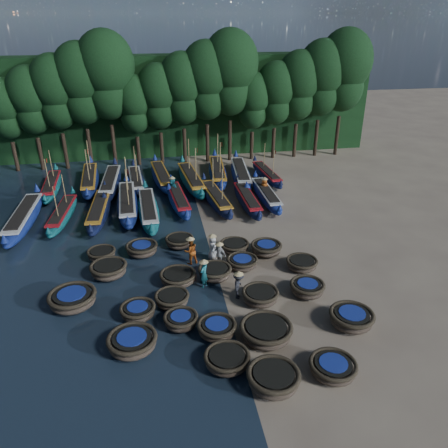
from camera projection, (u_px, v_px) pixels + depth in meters
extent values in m
plane|color=gray|center=(213.00, 261.00, 26.68)|extent=(120.00, 120.00, 0.00)
cube|color=black|center=(180.00, 106.00, 45.35)|extent=(40.00, 3.00, 10.00)
ellipsoid|color=#4F4031|center=(227.00, 361.00, 18.62)|extent=(2.13, 2.13, 0.59)
torus|color=#352D1F|center=(227.00, 356.00, 18.50)|extent=(2.01, 2.01, 0.18)
cylinder|color=black|center=(227.00, 355.00, 18.49)|extent=(1.53, 1.53, 0.05)
ellipsoid|color=#4F4031|center=(273.00, 380.00, 17.54)|extent=(2.11, 2.11, 0.72)
torus|color=#352D1F|center=(274.00, 374.00, 17.39)|extent=(2.20, 2.20, 0.22)
cylinder|color=black|center=(274.00, 373.00, 17.37)|extent=(1.66, 1.66, 0.07)
ellipsoid|color=#4F4031|center=(333.00, 369.00, 18.18)|extent=(2.18, 2.18, 0.59)
torus|color=#352D1F|center=(333.00, 364.00, 18.06)|extent=(2.03, 2.03, 0.18)
cylinder|color=black|center=(333.00, 363.00, 18.04)|extent=(1.55, 1.55, 0.05)
cylinder|color=navy|center=(334.00, 363.00, 18.03)|extent=(1.19, 1.19, 0.04)
ellipsoid|color=#4F4031|center=(133.00, 344.00, 19.50)|extent=(2.78, 2.78, 0.70)
torus|color=#352D1F|center=(132.00, 338.00, 19.35)|extent=(2.28, 2.28, 0.21)
cylinder|color=black|center=(132.00, 337.00, 19.33)|extent=(1.74, 1.74, 0.06)
cylinder|color=navy|center=(132.00, 337.00, 19.32)|extent=(1.33, 1.33, 0.04)
ellipsoid|color=#4F4031|center=(181.00, 322.00, 20.98)|extent=(1.75, 1.75, 0.60)
torus|color=#352D1F|center=(181.00, 317.00, 20.86)|extent=(1.70, 1.70, 0.18)
cylinder|color=black|center=(181.00, 316.00, 20.84)|extent=(1.28, 1.28, 0.05)
cylinder|color=navy|center=(181.00, 316.00, 20.83)|extent=(0.98, 0.98, 0.04)
ellipsoid|color=#4F4031|center=(217.00, 330.00, 20.40)|extent=(1.94, 1.94, 0.64)
torus|color=#352D1F|center=(217.00, 325.00, 20.26)|extent=(1.89, 1.89, 0.19)
cylinder|color=black|center=(217.00, 324.00, 20.25)|extent=(1.42, 1.42, 0.06)
cylinder|color=navy|center=(217.00, 323.00, 20.23)|extent=(1.09, 1.09, 0.04)
ellipsoid|color=#4F4031|center=(266.00, 333.00, 20.14)|extent=(2.36, 2.36, 0.73)
torus|color=#352D1F|center=(266.00, 327.00, 19.99)|extent=(2.48, 2.48, 0.22)
cylinder|color=black|center=(266.00, 326.00, 19.97)|extent=(1.90, 1.90, 0.07)
ellipsoid|color=#4F4031|center=(351.00, 320.00, 21.01)|extent=(2.49, 2.49, 0.71)
torus|color=#352D1F|center=(352.00, 314.00, 20.87)|extent=(2.19, 2.19, 0.21)
cylinder|color=black|center=(352.00, 314.00, 20.85)|extent=(1.66, 1.66, 0.06)
cylinder|color=navy|center=(352.00, 313.00, 20.83)|extent=(1.28, 1.28, 0.04)
ellipsoid|color=#4F4031|center=(73.00, 301.00, 22.39)|extent=(2.30, 2.30, 0.75)
torus|color=#352D1F|center=(72.00, 295.00, 22.24)|extent=(2.47, 2.47, 0.23)
cylinder|color=black|center=(72.00, 294.00, 22.22)|extent=(1.89, 1.89, 0.07)
cylinder|color=navy|center=(72.00, 293.00, 22.20)|extent=(1.45, 1.45, 0.05)
ellipsoid|color=#4F4031|center=(138.00, 312.00, 21.62)|extent=(2.18, 2.18, 0.61)
torus|color=#352D1F|center=(138.00, 308.00, 21.49)|extent=(1.80, 1.80, 0.19)
cylinder|color=black|center=(137.00, 307.00, 21.47)|extent=(1.35, 1.35, 0.06)
cylinder|color=navy|center=(137.00, 306.00, 21.46)|extent=(1.04, 1.04, 0.04)
ellipsoid|color=#4F4031|center=(172.00, 300.00, 22.53)|extent=(1.86, 1.86, 0.61)
torus|color=#352D1F|center=(172.00, 296.00, 22.41)|extent=(1.82, 1.82, 0.18)
cylinder|color=black|center=(172.00, 295.00, 22.39)|extent=(1.37, 1.37, 0.06)
ellipsoid|color=#4F4031|center=(260.00, 297.00, 22.75)|extent=(2.23, 2.23, 0.64)
torus|color=#352D1F|center=(260.00, 292.00, 22.62)|extent=(1.96, 1.96, 0.20)
cylinder|color=black|center=(260.00, 292.00, 22.60)|extent=(1.48, 1.48, 0.06)
ellipsoid|color=#4F4031|center=(307.00, 289.00, 23.38)|extent=(1.91, 1.91, 0.66)
torus|color=#352D1F|center=(308.00, 285.00, 23.25)|extent=(1.90, 1.90, 0.20)
cylinder|color=black|center=(308.00, 284.00, 23.23)|extent=(1.43, 1.43, 0.06)
cylinder|color=navy|center=(308.00, 283.00, 23.21)|extent=(1.10, 1.10, 0.04)
ellipsoid|color=#4F4031|center=(109.00, 271.00, 24.97)|extent=(2.47, 2.47, 0.73)
torus|color=#352D1F|center=(108.00, 266.00, 24.82)|extent=(2.14, 2.14, 0.22)
cylinder|color=black|center=(108.00, 265.00, 24.80)|extent=(1.61, 1.61, 0.07)
ellipsoid|color=#4F4031|center=(178.00, 279.00, 24.35)|extent=(2.01, 2.01, 0.62)
torus|color=#352D1F|center=(178.00, 274.00, 24.22)|extent=(2.05, 2.05, 0.19)
cylinder|color=black|center=(178.00, 274.00, 24.21)|extent=(1.56, 1.56, 0.06)
ellipsoid|color=#4F4031|center=(215.00, 274.00, 24.79)|extent=(2.18, 2.18, 0.66)
torus|color=#352D1F|center=(215.00, 269.00, 24.66)|extent=(1.95, 1.95, 0.20)
cylinder|color=black|center=(215.00, 268.00, 24.64)|extent=(1.46, 1.46, 0.06)
ellipsoid|color=#4F4031|center=(242.00, 263.00, 25.89)|extent=(1.76, 1.76, 0.57)
torus|color=#352D1F|center=(242.00, 259.00, 25.77)|extent=(1.88, 1.88, 0.17)
cylinder|color=black|center=(242.00, 259.00, 25.75)|extent=(1.43, 1.43, 0.05)
cylinder|color=navy|center=(242.00, 258.00, 25.74)|extent=(1.10, 1.10, 0.03)
ellipsoid|color=#4F4031|center=(302.00, 265.00, 25.75)|extent=(1.75, 1.75, 0.58)
torus|color=#352D1F|center=(302.00, 261.00, 25.64)|extent=(1.88, 1.88, 0.17)
cylinder|color=black|center=(302.00, 260.00, 25.62)|extent=(1.43, 1.43, 0.05)
ellipsoid|color=#4F4031|center=(102.00, 255.00, 26.77)|extent=(2.05, 2.05, 0.59)
torus|color=#352D1F|center=(101.00, 251.00, 26.65)|extent=(1.75, 1.75, 0.18)
cylinder|color=black|center=(101.00, 251.00, 26.63)|extent=(1.32, 1.32, 0.05)
ellipsoid|color=#4F4031|center=(142.00, 250.00, 27.26)|extent=(2.43, 2.43, 0.66)
torus|color=#352D1F|center=(142.00, 246.00, 27.12)|extent=(2.02, 2.02, 0.20)
cylinder|color=black|center=(142.00, 245.00, 27.10)|extent=(1.52, 1.52, 0.06)
cylinder|color=navy|center=(142.00, 245.00, 27.09)|extent=(1.17, 1.17, 0.04)
ellipsoid|color=#4F4031|center=(180.00, 242.00, 28.23)|extent=(1.75, 1.75, 0.61)
torus|color=#352D1F|center=(179.00, 238.00, 28.10)|extent=(1.87, 1.87, 0.18)
cylinder|color=black|center=(179.00, 238.00, 28.09)|extent=(1.41, 1.41, 0.06)
ellipsoid|color=#4F4031|center=(234.00, 247.00, 27.64)|extent=(2.15, 2.15, 0.59)
torus|color=#352D1F|center=(234.00, 244.00, 27.53)|extent=(1.89, 1.89, 0.18)
cylinder|color=black|center=(234.00, 243.00, 27.51)|extent=(1.44, 1.44, 0.05)
ellipsoid|color=#4F4031|center=(266.00, 249.00, 27.33)|extent=(1.92, 1.92, 0.66)
torus|color=#352D1F|center=(266.00, 245.00, 27.19)|extent=(1.97, 1.97, 0.20)
cylinder|color=black|center=(266.00, 245.00, 27.18)|extent=(1.49, 1.49, 0.06)
cylinder|color=navy|center=(266.00, 244.00, 27.16)|extent=(1.14, 1.14, 0.04)
ellipsoid|color=navy|center=(24.00, 218.00, 30.91)|extent=(1.77, 8.96, 1.12)
cone|color=navy|center=(36.00, 187.00, 34.47)|extent=(0.49, 0.49, 0.67)
cone|color=navy|center=(4.00, 238.00, 26.75)|extent=(0.49, 0.49, 0.56)
cube|color=beige|center=(23.00, 212.00, 30.71)|extent=(1.30, 6.94, 0.13)
cube|color=black|center=(22.00, 211.00, 30.67)|extent=(0.98, 6.04, 0.11)
ellipsoid|color=#10575E|center=(63.00, 215.00, 31.72)|extent=(1.91, 7.39, 0.91)
cone|color=#10575E|center=(72.00, 189.00, 34.65)|extent=(0.40, 0.40, 0.55)
cone|color=#10575E|center=(48.00, 230.00, 28.29)|extent=(0.40, 0.40, 0.46)
cube|color=#A5141C|center=(62.00, 210.00, 31.55)|extent=(1.42, 5.72, 0.11)
cube|color=black|center=(62.00, 209.00, 31.52)|extent=(1.11, 4.97, 0.09)
cylinder|color=#997F4C|center=(64.00, 191.00, 32.07)|extent=(0.06, 0.22, 2.56)
cylinder|color=#997F4C|center=(56.00, 204.00, 29.86)|extent=(0.06, 0.22, 2.56)
plane|color=red|center=(55.00, 188.00, 29.39)|extent=(0.00, 0.32, 0.32)
ellipsoid|color=#0F1437|center=(99.00, 211.00, 32.18)|extent=(1.82, 8.15, 1.01)
cone|color=#0F1437|center=(105.00, 184.00, 35.42)|extent=(0.45, 0.45, 0.61)
cone|color=#0F1437|center=(90.00, 227.00, 28.39)|extent=(0.45, 0.45, 0.51)
cube|color=#BC8023|center=(98.00, 206.00, 32.00)|extent=(1.34, 6.32, 0.12)
cube|color=black|center=(98.00, 205.00, 31.96)|extent=(1.03, 5.50, 0.10)
ellipsoid|color=navy|center=(128.00, 204.00, 33.29)|extent=(1.97, 8.93, 1.11)
cone|color=navy|center=(126.00, 176.00, 36.78)|extent=(0.49, 0.49, 0.67)
cone|color=navy|center=(128.00, 220.00, 29.19)|extent=(0.49, 0.49, 0.55)
cube|color=beige|center=(127.00, 198.00, 33.09)|extent=(1.45, 6.92, 0.13)
cube|color=black|center=(127.00, 197.00, 33.05)|extent=(1.12, 6.02, 0.11)
cylinder|color=#997F4C|center=(127.00, 176.00, 33.71)|extent=(0.08, 0.26, 3.10)
cylinder|color=#997F4C|center=(127.00, 190.00, 31.07)|extent=(0.08, 0.26, 3.10)
plane|color=red|center=(128.00, 172.00, 30.52)|extent=(0.00, 0.39, 0.39)
ellipsoid|color=#10575E|center=(148.00, 210.00, 32.29)|extent=(1.88, 8.39, 1.04)
cone|color=#10575E|center=(145.00, 183.00, 35.57)|extent=(0.46, 0.46, 0.62)
cone|color=#10575E|center=(152.00, 226.00, 28.45)|extent=(0.46, 0.46, 0.52)
cube|color=beige|center=(148.00, 205.00, 32.10)|extent=(1.39, 6.50, 0.12)
cube|color=black|center=(148.00, 204.00, 32.06)|extent=(1.07, 5.66, 0.10)
ellipsoid|color=navy|center=(178.00, 200.00, 34.18)|extent=(2.05, 7.69, 0.95)
cone|color=navy|center=(171.00, 177.00, 37.14)|extent=(0.42, 0.42, 0.57)
cone|color=navy|center=(187.00, 212.00, 30.72)|extent=(0.42, 0.42, 0.47)
cube|color=#A5141C|center=(178.00, 195.00, 34.01)|extent=(1.53, 5.95, 0.11)
cube|color=black|center=(178.00, 194.00, 33.98)|extent=(1.20, 5.17, 0.09)
ellipsoid|color=#0F1437|center=(216.00, 199.00, 34.35)|extent=(2.35, 8.03, 0.99)
cone|color=#0F1437|center=(204.00, 175.00, 37.40)|extent=(0.44, 0.44, 0.59)
cone|color=#0F1437|center=(230.00, 211.00, 30.76)|extent=(0.44, 0.44, 0.49)
cube|color=#BC8023|center=(216.00, 194.00, 34.17)|extent=(1.76, 6.22, 0.12)
cube|color=black|center=(216.00, 193.00, 34.13)|extent=(1.40, 5.40, 0.10)
cylinder|color=#997F4C|center=(213.00, 175.00, 34.71)|extent=(0.07, 0.24, 2.77)
cylinder|color=#997F4C|center=(222.00, 186.00, 32.40)|extent=(0.07, 0.24, 2.77)
plane|color=red|center=(224.00, 171.00, 31.91)|extent=(0.00, 0.35, 0.35)
ellipsoid|color=#0F1437|center=(247.00, 200.00, 34.15)|extent=(1.47, 7.59, 0.95)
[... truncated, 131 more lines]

